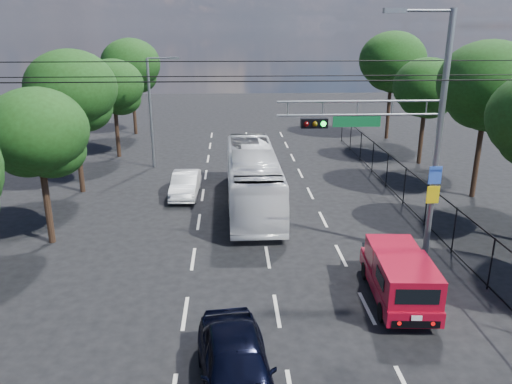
{
  "coord_description": "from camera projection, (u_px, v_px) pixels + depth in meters",
  "views": [
    {
      "loc": [
        -1.45,
        -10.26,
        8.87
      ],
      "look_at": [
        -0.47,
        7.97,
        2.8
      ],
      "focal_mm": 35.0,
      "sensor_mm": 36.0,
      "label": 1
    }
  ],
  "objects": [
    {
      "name": "utility_wires",
      "position": [
        267.0,
        72.0,
        18.68
      ],
      "size": [
        22.0,
        5.04,
        0.74
      ],
      "color": "black",
      "rests_on": "ground"
    },
    {
      "name": "streetlight_left",
      "position": [
        153.0,
        108.0,
        31.88
      ],
      "size": [
        2.09,
        0.22,
        7.08
      ],
      "color": "slate",
      "rests_on": "ground"
    },
    {
      "name": "tree_right_d",
      "position": [
        426.0,
        91.0,
        32.51
      ],
      "size": [
        4.32,
        4.32,
        7.02
      ],
      "color": "black",
      "rests_on": "ground"
    },
    {
      "name": "tree_left_d",
      "position": [
        114.0,
        90.0,
        34.34
      ],
      "size": [
        4.2,
        4.2,
        6.83
      ],
      "color": "black",
      "rests_on": "ground"
    },
    {
      "name": "tree_left_e",
      "position": [
        131.0,
        68.0,
        41.65
      ],
      "size": [
        4.92,
        4.92,
        7.99
      ],
      "color": "black",
      "rests_on": "ground"
    },
    {
      "name": "fence_right",
      "position": [
        417.0,
        196.0,
        24.19
      ],
      "size": [
        0.06,
        34.03,
        2.0
      ],
      "color": "black",
      "rests_on": "ground"
    },
    {
      "name": "navy_hatchback",
      "position": [
        236.0,
        367.0,
        12.47
      ],
      "size": [
        2.35,
        4.75,
        1.56
      ],
      "primitive_type": "imported",
      "rotation": [
        0.0,
        0.0,
        0.11
      ],
      "color": "black",
      "rests_on": "ground"
    },
    {
      "name": "white_van",
      "position": [
        185.0,
        184.0,
        27.32
      ],
      "size": [
        1.52,
        4.0,
        1.3
      ],
      "primitive_type": "imported",
      "rotation": [
        0.0,
        0.0,
        -0.04
      ],
      "color": "white",
      "rests_on": "ground"
    },
    {
      "name": "lane_markings",
      "position": [
        259.0,
        206.0,
        25.86
      ],
      "size": [
        6.12,
        38.0,
        0.01
      ],
      "color": "beige",
      "rests_on": "ground"
    },
    {
      "name": "white_bus",
      "position": [
        253.0,
        178.0,
        25.58
      ],
      "size": [
        2.58,
        10.59,
        2.94
      ],
      "primitive_type": "imported",
      "rotation": [
        0.0,
        0.0,
        0.01
      ],
      "color": "white",
      "rests_on": "ground"
    },
    {
      "name": "red_pickup",
      "position": [
        399.0,
        275.0,
        16.74
      ],
      "size": [
        2.05,
        4.84,
        1.76
      ],
      "color": "black",
      "rests_on": "ground"
    },
    {
      "name": "tree_left_c",
      "position": [
        72.0,
        95.0,
        26.53
      ],
      "size": [
        4.8,
        4.8,
        7.8
      ],
      "color": "black",
      "rests_on": "ground"
    },
    {
      "name": "tree_left_b",
      "position": [
        39.0,
        138.0,
        20.18
      ],
      "size": [
        4.08,
        4.08,
        6.63
      ],
      "color": "black",
      "rests_on": "ground"
    },
    {
      "name": "tree_right_e",
      "position": [
        392.0,
        65.0,
        39.76
      ],
      "size": [
        5.28,
        5.28,
        8.58
      ],
      "color": "black",
      "rests_on": "ground"
    },
    {
      "name": "tree_right_c",
      "position": [
        487.0,
        91.0,
        25.62
      ],
      "size": [
        5.1,
        5.1,
        8.29
      ],
      "color": "black",
      "rests_on": "ground"
    },
    {
      "name": "signal_mast",
      "position": [
        408.0,
        128.0,
        18.78
      ],
      "size": [
        6.43,
        0.39,
        9.5
      ],
      "color": "slate",
      "rests_on": "ground"
    }
  ]
}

